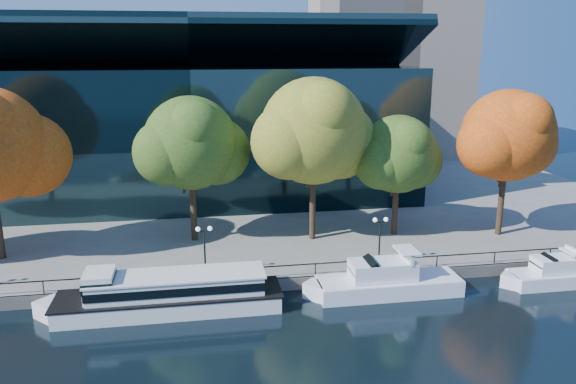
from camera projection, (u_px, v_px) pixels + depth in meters
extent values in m
plane|color=black|center=(256.00, 311.00, 39.97)|extent=(160.00, 160.00, 0.00)
cube|color=slate|center=(226.00, 183.00, 74.66)|extent=(90.00, 67.00, 1.00)
cube|color=#47443F|center=(252.00, 287.00, 42.75)|extent=(90.00, 0.25, 1.00)
cube|color=black|center=(251.00, 268.00, 42.57)|extent=(88.20, 0.08, 0.08)
cube|color=black|center=(251.00, 274.00, 42.70)|extent=(0.07, 0.07, 0.90)
cube|color=black|center=(193.00, 133.00, 67.83)|extent=(50.00, 24.00, 16.00)
cube|color=black|center=(190.00, 53.00, 61.60)|extent=(50.00, 17.14, 7.86)
cube|color=silver|center=(170.00, 302.00, 39.87)|extent=(15.55, 3.78, 1.22)
cube|color=black|center=(169.00, 294.00, 39.71)|extent=(15.86, 3.85, 0.13)
cube|color=silver|center=(55.00, 311.00, 38.63)|extent=(3.13, 3.13, 1.22)
cube|color=silver|center=(177.00, 285.00, 39.63)|extent=(12.13, 3.10, 1.33)
cube|color=black|center=(177.00, 284.00, 39.61)|extent=(12.28, 3.17, 0.61)
cube|color=silver|center=(176.00, 275.00, 39.44)|extent=(12.44, 3.25, 0.11)
cube|color=silver|center=(100.00, 285.00, 38.71)|extent=(2.00, 2.64, 2.00)
cube|color=black|center=(100.00, 282.00, 38.65)|extent=(2.05, 2.72, 0.78)
cube|color=white|center=(389.00, 286.00, 42.54)|extent=(10.88, 3.11, 1.24)
cube|color=white|center=(319.00, 291.00, 41.67)|extent=(2.38, 2.38, 1.24)
cube|color=white|center=(389.00, 278.00, 42.37)|extent=(10.66, 3.05, 0.08)
cube|color=white|center=(383.00, 269.00, 42.09)|extent=(4.90, 2.33, 1.35)
cube|color=black|center=(364.00, 269.00, 41.84)|extent=(2.14, 2.24, 1.70)
cube|color=white|center=(407.00, 256.00, 42.14)|extent=(0.26, 2.43, 0.83)
cube|color=white|center=(407.00, 250.00, 42.03)|extent=(1.45, 2.43, 0.16)
cube|color=white|center=(559.00, 278.00, 44.27)|extent=(8.00, 2.49, 1.07)
cube|color=white|center=(513.00, 281.00, 43.63)|extent=(1.96, 1.96, 1.07)
cube|color=white|center=(560.00, 271.00, 44.13)|extent=(7.84, 2.44, 0.07)
cube|color=white|center=(557.00, 264.00, 43.90)|extent=(3.60, 1.87, 1.15)
cube|color=black|center=(545.00, 264.00, 43.71)|extent=(1.63, 1.79, 1.34)
cube|color=white|center=(574.00, 253.00, 43.90)|extent=(0.22, 1.94, 0.71)
cube|color=white|center=(574.00, 252.00, 43.88)|extent=(1.24, 1.94, 0.13)
sphere|color=#A7300D|center=(28.00, 155.00, 46.73)|extent=(7.02, 7.02, 7.02)
cylinder|color=black|center=(193.00, 202.00, 50.68)|extent=(0.56, 0.56, 7.19)
cylinder|color=black|center=(197.00, 171.00, 50.23)|extent=(1.16, 1.74, 3.60)
cylinder|color=black|center=(187.00, 175.00, 49.68)|extent=(1.06, 1.20, 3.22)
sphere|color=#2D4C17|center=(190.00, 143.00, 49.31)|extent=(8.29, 8.29, 8.29)
sphere|color=#2D4C17|center=(216.00, 151.00, 51.12)|extent=(6.22, 6.22, 6.22)
sphere|color=#2D4C17|center=(166.00, 152.00, 48.35)|extent=(5.80, 5.80, 5.80)
sphere|color=#2D4C17|center=(195.00, 129.00, 47.43)|extent=(4.97, 4.97, 4.97)
cylinder|color=black|center=(313.00, 197.00, 50.92)|extent=(0.56, 0.56, 8.00)
cylinder|color=black|center=(318.00, 162.00, 50.39)|extent=(1.25, 1.90, 3.99)
cylinder|color=black|center=(309.00, 167.00, 49.84)|extent=(1.15, 1.30, 3.57)
sphere|color=olive|center=(313.00, 131.00, 49.39)|extent=(9.47, 9.47, 9.47)
sphere|color=olive|center=(338.00, 141.00, 51.46)|extent=(7.10, 7.10, 7.10)
sphere|color=olive|center=(289.00, 142.00, 48.29)|extent=(6.63, 6.63, 6.63)
sphere|color=olive|center=(324.00, 115.00, 47.24)|extent=(5.68, 5.68, 5.68)
cylinder|color=black|center=(395.00, 202.00, 52.48)|extent=(0.56, 0.56, 6.14)
cylinder|color=black|center=(401.00, 177.00, 52.13)|extent=(1.04, 1.54, 3.09)
cylinder|color=black|center=(394.00, 181.00, 51.57)|extent=(0.96, 1.07, 2.76)
sphere|color=#2D4C17|center=(398.00, 154.00, 51.31)|extent=(7.17, 7.17, 7.17)
sphere|color=#2D4C17|center=(413.00, 161.00, 52.88)|extent=(5.38, 5.38, 5.38)
sphere|color=#2D4C17|center=(381.00, 162.00, 50.47)|extent=(5.02, 5.02, 5.02)
sphere|color=#2D4C17|center=(408.00, 143.00, 49.68)|extent=(4.30, 4.30, 4.30)
cylinder|color=black|center=(502.00, 196.00, 52.18)|extent=(0.56, 0.56, 7.53)
cylinder|color=black|center=(509.00, 164.00, 51.70)|extent=(1.20, 1.81, 3.77)
cylinder|color=black|center=(502.00, 168.00, 51.15)|extent=(1.10, 1.24, 3.37)
sphere|color=#A7300D|center=(508.00, 135.00, 50.75)|extent=(8.36, 8.36, 8.36)
sphere|color=#A7300D|center=(522.00, 144.00, 52.58)|extent=(6.27, 6.27, 6.27)
sphere|color=#A7300D|center=(490.00, 144.00, 49.78)|extent=(5.85, 5.85, 5.85)
sphere|color=#A7300D|center=(524.00, 122.00, 48.85)|extent=(5.02, 5.02, 5.02)
cylinder|color=black|center=(205.00, 254.00, 43.01)|extent=(0.14, 0.14, 3.60)
cube|color=black|center=(204.00, 231.00, 42.54)|extent=(0.90, 0.06, 0.06)
sphere|color=white|center=(198.00, 229.00, 42.41)|extent=(0.36, 0.36, 0.36)
sphere|color=white|center=(210.00, 228.00, 42.56)|extent=(0.36, 0.36, 0.36)
cylinder|color=black|center=(379.00, 244.00, 45.23)|extent=(0.14, 0.14, 3.60)
cube|color=black|center=(380.00, 222.00, 44.76)|extent=(0.90, 0.06, 0.06)
sphere|color=white|center=(375.00, 220.00, 44.64)|extent=(0.36, 0.36, 0.36)
sphere|color=white|center=(386.00, 219.00, 44.78)|extent=(0.36, 0.36, 0.36)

